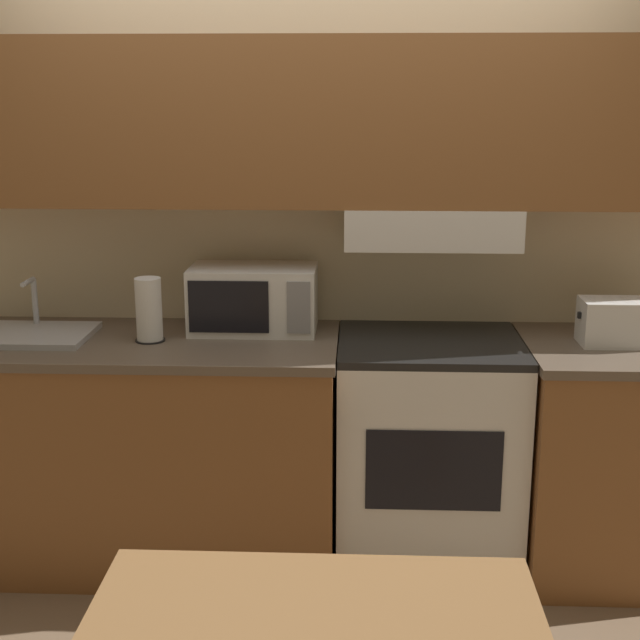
% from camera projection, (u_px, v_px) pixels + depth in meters
% --- Properties ---
extents(ground_plane, '(16.00, 16.00, 0.00)m').
position_uv_depth(ground_plane, '(315.00, 518.00, 4.06)').
color(ground_plane, '#7F664C').
extents(wall_back, '(5.36, 0.38, 2.55)m').
position_uv_depth(wall_back, '(317.00, 188.00, 3.62)').
color(wall_back, beige).
rests_on(wall_back, ground_plane).
extents(lower_counter_main, '(1.60, 0.70, 0.93)m').
position_uv_depth(lower_counter_main, '(142.00, 449.00, 3.64)').
color(lower_counter_main, brown).
rests_on(lower_counter_main, ground_plane).
extents(lower_counter_right_stub, '(0.65, 0.70, 0.93)m').
position_uv_depth(lower_counter_right_stub, '(601.00, 456.00, 3.56)').
color(lower_counter_right_stub, brown).
rests_on(lower_counter_right_stub, ground_plane).
extents(stove_range, '(0.72, 0.63, 0.93)m').
position_uv_depth(stove_range, '(427.00, 451.00, 3.62)').
color(stove_range, white).
rests_on(stove_range, ground_plane).
extents(microwave, '(0.51, 0.30, 0.27)m').
position_uv_depth(microwave, '(253.00, 299.00, 3.62)').
color(microwave, white).
rests_on(microwave, lower_counter_main).
extents(toaster, '(0.29, 0.17, 0.18)m').
position_uv_depth(toaster, '(617.00, 322.00, 3.43)').
color(toaster, white).
rests_on(toaster, lower_counter_right_stub).
extents(sink_basin, '(0.52, 0.36, 0.22)m').
position_uv_depth(sink_basin, '(25.00, 334.00, 3.54)').
color(sink_basin, '#B7BABF').
rests_on(sink_basin, lower_counter_main).
extents(paper_towel_roll, '(0.12, 0.12, 0.25)m').
position_uv_depth(paper_towel_roll, '(149.00, 310.00, 3.47)').
color(paper_towel_roll, black).
rests_on(paper_towel_roll, lower_counter_main).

